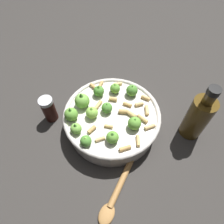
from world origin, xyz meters
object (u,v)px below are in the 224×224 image
object	(u,v)px
cooking_pan	(111,118)
olive_oil_bottle	(198,117)
pepper_shaker	(49,109)
wooden_spoon	(122,180)

from	to	relation	value
cooking_pan	olive_oil_bottle	world-z (taller)	olive_oil_bottle
olive_oil_bottle	pepper_shaker	bearing A→B (deg)	28.73
cooking_pan	pepper_shaker	bearing A→B (deg)	26.15
olive_oil_bottle	cooking_pan	bearing A→B (deg)	30.80
pepper_shaker	wooden_spoon	bearing A→B (deg)	172.50
cooking_pan	pepper_shaker	distance (m)	0.19
olive_oil_bottle	wooden_spoon	distance (m)	0.27
wooden_spoon	cooking_pan	bearing A→B (deg)	-45.17
cooking_pan	wooden_spoon	bearing A→B (deg)	134.83
cooking_pan	wooden_spoon	distance (m)	0.18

